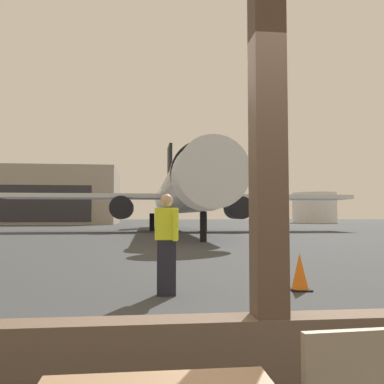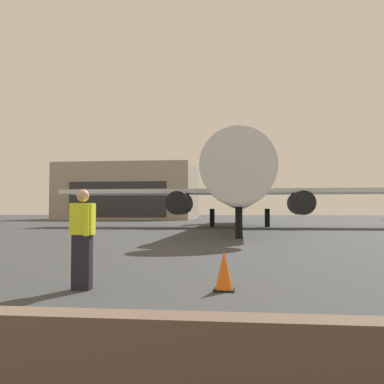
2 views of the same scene
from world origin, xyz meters
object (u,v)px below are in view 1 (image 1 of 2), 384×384
Objects in this scene: traffic_cone at (300,273)px; fuel_storage_tank at (314,208)px; ground_crew_worker at (166,243)px; airplane at (180,193)px; distant_hangar at (51,197)px.

traffic_cone is 74.35m from fuel_storage_tank.
ground_crew_worker is 2.55× the size of traffic_cone.
airplane reaches higher than fuel_storage_tank.
distant_hangar reaches higher than ground_crew_worker.
traffic_cone is 66.84m from distant_hangar.
airplane is 20.36× the size of ground_crew_worker.
airplane is at bearing -125.86° from fuel_storage_tank.
ground_crew_worker is 0.21× the size of fuel_storage_tank.
ground_crew_worker is at bearing -114.87° from fuel_storage_tank.
distant_hangar is 2.66× the size of fuel_storage_tank.
airplane is 28.20m from traffic_cone.
ground_crew_worker is (-2.66, -28.23, -2.41)m from airplane.
traffic_cone is 0.08× the size of fuel_storage_tank.
ground_crew_worker reaches higher than traffic_cone.
traffic_cone is at bearing 4.40° from ground_crew_worker.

